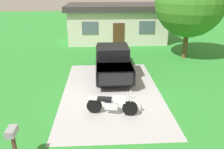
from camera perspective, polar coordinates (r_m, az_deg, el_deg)
ground_plane at (r=12.11m, az=-0.13°, el=-4.26°), size 80.00×80.00×0.00m
driveway_pad at (r=12.11m, az=-0.13°, el=-4.25°), size 5.01×8.61×0.01m
motorcycle at (r=9.91m, az=0.09°, el=-7.38°), size 2.19×0.79×1.09m
pickup_truck at (r=14.20m, az=0.09°, el=3.79°), size 2.02×5.64×1.90m
mailbox at (r=7.78m, az=-23.40°, el=-13.84°), size 0.26×0.48×1.26m
shade_tree at (r=17.97m, az=18.78°, el=16.58°), size 4.96×4.96×6.56m
neighbor_house at (r=23.18m, az=1.13°, el=12.79°), size 9.60×5.60×3.50m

